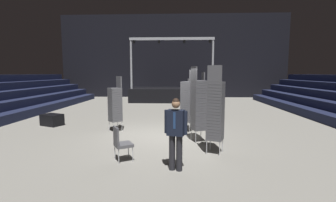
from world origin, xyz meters
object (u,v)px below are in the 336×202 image
object	(u,v)px
chair_stack_front_left	(115,104)
chair_stack_mid_centre	(188,101)
chair_stack_rear_left	(187,96)
equipment_road_case	(52,120)
loose_chair_near_man	(121,142)
man_with_tie	(176,130)
chair_stack_mid_right	(199,105)
chair_stack_front_right	(216,110)
chair_stack_mid_left	(199,98)
stage_riser	(172,94)

from	to	relation	value
chair_stack_front_left	chair_stack_mid_centre	world-z (taller)	chair_stack_mid_centre
chair_stack_mid_centre	chair_stack_rear_left	xyz separation A→B (m)	(0.09, 4.24, -0.21)
equipment_road_case	loose_chair_near_man	world-z (taller)	loose_chair_near_man
man_with_tie	chair_stack_mid_right	xyz separation A→B (m)	(0.75, 2.55, 0.28)
chair_stack_mid_right	chair_stack_mid_centre	world-z (taller)	chair_stack_mid_right
chair_stack_front_left	chair_stack_front_right	distance (m)	4.45
chair_stack_mid_right	chair_stack_front_left	bearing A→B (deg)	-133.47
chair_stack_mid_left	chair_stack_mid_right	xyz separation A→B (m)	(-0.26, -2.97, 0.08)
loose_chair_near_man	chair_stack_mid_left	bearing A→B (deg)	124.16
chair_stack_front_right	chair_stack_mid_centre	distance (m)	2.75
chair_stack_mid_centre	loose_chair_near_man	bearing A→B (deg)	-177.85
stage_riser	man_with_tie	distance (m)	14.48
stage_riser	chair_stack_front_right	distance (m)	13.26
chair_stack_front_left	chair_stack_rear_left	size ratio (longest dim) A/B	1.08
stage_riser	chair_stack_mid_left	distance (m)	9.09
stage_riser	chair_stack_front_left	bearing A→B (deg)	-100.70
stage_riser	equipment_road_case	bearing A→B (deg)	-117.93
chair_stack_mid_left	equipment_road_case	distance (m)	6.74
chair_stack_mid_right	equipment_road_case	distance (m)	6.84
man_with_tie	chair_stack_mid_centre	world-z (taller)	chair_stack_mid_centre
stage_riser	chair_stack_rear_left	distance (m)	6.33
loose_chair_near_man	equipment_road_case	bearing A→B (deg)	-165.10
man_with_tie	chair_stack_front_right	size ratio (longest dim) A/B	0.69
equipment_road_case	stage_riser	bearing A→B (deg)	62.07
stage_riser	loose_chair_near_man	bearing A→B (deg)	-93.96
man_with_tie	chair_stack_mid_left	distance (m)	5.61
chair_stack_mid_right	chair_stack_rear_left	bearing A→B (deg)	161.22
chair_stack_front_right	chair_stack_mid_right	size ratio (longest dim) A/B	1.00
chair_stack_mid_left	chair_stack_front_left	bearing A→B (deg)	105.71
loose_chair_near_man	man_with_tie	bearing A→B (deg)	40.55
chair_stack_front_right	chair_stack_mid_left	size ratio (longest dim) A/B	1.07
chair_stack_front_left	chair_stack_mid_centre	xyz separation A→B (m)	(2.93, 0.10, 0.13)
man_with_tie	chair_stack_mid_left	size ratio (longest dim) A/B	0.74
chair_stack_front_left	loose_chair_near_man	distance (m)	3.56
chair_stack_front_left	loose_chair_near_man	size ratio (longest dim) A/B	2.35
chair_stack_mid_left	chair_stack_mid_centre	distance (m)	1.63
chair_stack_rear_left	stage_riser	bearing A→B (deg)	37.78
chair_stack_mid_right	chair_stack_mid_centre	distance (m)	1.47
stage_riser	equipment_road_case	size ratio (longest dim) A/B	7.60
stage_riser	loose_chair_near_man	world-z (taller)	stage_riser
chair_stack_mid_left	chair_stack_mid_centre	bearing A→B (deg)	150.28
chair_stack_mid_right	loose_chair_near_man	bearing A→B (deg)	-68.59
chair_stack_rear_left	chair_stack_front_left	bearing A→B (deg)	173.69
chair_stack_front_left	chair_stack_mid_centre	distance (m)	2.93
chair_stack_front_right	equipment_road_case	world-z (taller)	chair_stack_front_right
chair_stack_mid_left	chair_stack_mid_right	distance (m)	2.98
chair_stack_mid_left	chair_stack_mid_centre	xyz separation A→B (m)	(-0.57, -1.53, 0.04)
stage_riser	chair_stack_mid_left	bearing A→B (deg)	-80.47
chair_stack_rear_left	loose_chair_near_man	distance (m)	7.97
stage_riser	man_with_tie	xyz separation A→B (m)	(0.49, -14.47, 0.36)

